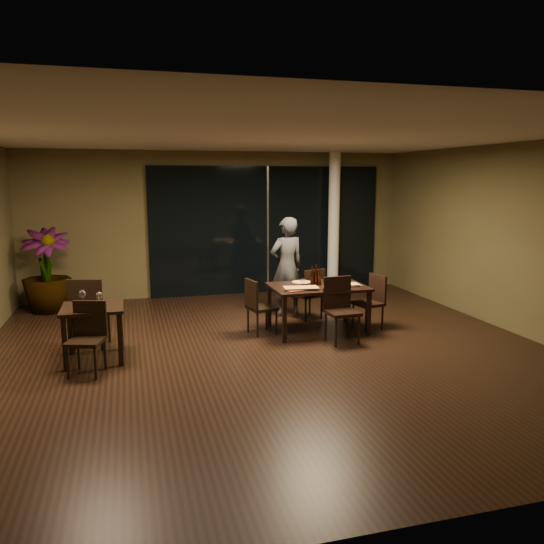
{
  "coord_description": "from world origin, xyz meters",
  "views": [
    {
      "loc": [
        -1.9,
        -7.01,
        2.44
      ],
      "look_at": [
        0.17,
        0.57,
        1.05
      ],
      "focal_mm": 35.0,
      "sensor_mm": 36.0,
      "label": 1
    }
  ],
  "objects_px": {
    "chair_main_near": "(340,306)",
    "side_table": "(93,315)",
    "chair_main_right": "(372,299)",
    "bottle_c": "(316,275)",
    "chair_main_left": "(258,304)",
    "bottle_a": "(312,276)",
    "potted_plant": "(46,270)",
    "bottle_b": "(320,277)",
    "main_table": "(318,290)",
    "chair_side_far": "(89,309)",
    "chair_main_far": "(311,291)",
    "diner": "(287,267)",
    "chair_side_near": "(88,334)"
  },
  "relations": [
    {
      "from": "chair_main_near",
      "to": "chair_main_left",
      "type": "height_order",
      "value": "chair_main_near"
    },
    {
      "from": "chair_main_left",
      "to": "chair_main_right",
      "type": "bearing_deg",
      "value": -107.75
    },
    {
      "from": "bottle_b",
      "to": "bottle_c",
      "type": "xyz_separation_m",
      "value": [
        -0.04,
        0.05,
        0.03
      ]
    },
    {
      "from": "side_table",
      "to": "bottle_c",
      "type": "xyz_separation_m",
      "value": [
        3.4,
        0.58,
        0.29
      ]
    },
    {
      "from": "main_table",
      "to": "bottle_b",
      "type": "bearing_deg",
      "value": 42.34
    },
    {
      "from": "potted_plant",
      "to": "bottle_b",
      "type": "distance_m",
      "value": 5.07
    },
    {
      "from": "chair_main_right",
      "to": "chair_main_near",
      "type": "bearing_deg",
      "value": -69.53
    },
    {
      "from": "chair_main_near",
      "to": "diner",
      "type": "relative_size",
      "value": 0.55
    },
    {
      "from": "bottle_a",
      "to": "bottle_b",
      "type": "bearing_deg",
      "value": -20.27
    },
    {
      "from": "potted_plant",
      "to": "chair_main_near",
      "type": "bearing_deg",
      "value": -34.6
    },
    {
      "from": "side_table",
      "to": "chair_main_right",
      "type": "bearing_deg",
      "value": 5.7
    },
    {
      "from": "potted_plant",
      "to": "bottle_a",
      "type": "distance_m",
      "value": 4.96
    },
    {
      "from": "chair_main_near",
      "to": "bottle_c",
      "type": "relative_size",
      "value": 2.94
    },
    {
      "from": "potted_plant",
      "to": "side_table",
      "type": "bearing_deg",
      "value": -72.15
    },
    {
      "from": "chair_side_far",
      "to": "chair_side_near",
      "type": "bearing_deg",
      "value": 106.46
    },
    {
      "from": "diner",
      "to": "potted_plant",
      "type": "relative_size",
      "value": 1.14
    },
    {
      "from": "bottle_a",
      "to": "chair_main_right",
      "type": "bearing_deg",
      "value": -8.44
    },
    {
      "from": "chair_side_far",
      "to": "bottle_a",
      "type": "distance_m",
      "value": 3.44
    },
    {
      "from": "bottle_a",
      "to": "bottle_c",
      "type": "distance_m",
      "value": 0.07
    },
    {
      "from": "chair_main_far",
      "to": "chair_side_near",
      "type": "height_order",
      "value": "chair_side_near"
    },
    {
      "from": "chair_side_near",
      "to": "bottle_c",
      "type": "bearing_deg",
      "value": 34.5
    },
    {
      "from": "side_table",
      "to": "bottle_b",
      "type": "bearing_deg",
      "value": 8.88
    },
    {
      "from": "bottle_b",
      "to": "bottle_a",
      "type": "bearing_deg",
      "value": 159.73
    },
    {
      "from": "bottle_a",
      "to": "side_table",
      "type": "bearing_deg",
      "value": -170.14
    },
    {
      "from": "main_table",
      "to": "potted_plant",
      "type": "height_order",
      "value": "potted_plant"
    },
    {
      "from": "chair_side_near",
      "to": "diner",
      "type": "relative_size",
      "value": 0.51
    },
    {
      "from": "chair_main_right",
      "to": "bottle_c",
      "type": "height_order",
      "value": "bottle_c"
    },
    {
      "from": "chair_main_left",
      "to": "potted_plant",
      "type": "distance_m",
      "value": 4.2
    },
    {
      "from": "chair_main_right",
      "to": "bottle_c",
      "type": "relative_size",
      "value": 2.67
    },
    {
      "from": "chair_main_left",
      "to": "chair_main_right",
      "type": "xyz_separation_m",
      "value": [
        1.9,
        -0.15,
        0.0
      ]
    },
    {
      "from": "main_table",
      "to": "chair_side_far",
      "type": "distance_m",
      "value": 3.49
    },
    {
      "from": "main_table",
      "to": "chair_main_near",
      "type": "xyz_separation_m",
      "value": [
        0.14,
        -0.59,
        -0.13
      ]
    },
    {
      "from": "main_table",
      "to": "bottle_c",
      "type": "bearing_deg",
      "value": 90.04
    },
    {
      "from": "chair_side_far",
      "to": "diner",
      "type": "bearing_deg",
      "value": -148.09
    },
    {
      "from": "chair_main_right",
      "to": "potted_plant",
      "type": "relative_size",
      "value": 0.57
    },
    {
      "from": "chair_main_left",
      "to": "chair_main_right",
      "type": "height_order",
      "value": "chair_main_right"
    },
    {
      "from": "chair_main_right",
      "to": "diner",
      "type": "xyz_separation_m",
      "value": [
        -1.1,
        1.2,
        0.39
      ]
    },
    {
      "from": "side_table",
      "to": "chair_side_far",
      "type": "bearing_deg",
      "value": 99.8
    },
    {
      "from": "chair_main_near",
      "to": "diner",
      "type": "xyz_separation_m",
      "value": [
        -0.32,
        1.71,
        0.34
      ]
    },
    {
      "from": "chair_main_right",
      "to": "diner",
      "type": "bearing_deg",
      "value": -150.36
    },
    {
      "from": "chair_main_left",
      "to": "bottle_c",
      "type": "xyz_separation_m",
      "value": [
        0.98,
        0.0,
        0.42
      ]
    },
    {
      "from": "chair_main_left",
      "to": "potted_plant",
      "type": "height_order",
      "value": "potted_plant"
    },
    {
      "from": "diner",
      "to": "bottle_c",
      "type": "xyz_separation_m",
      "value": [
        0.18,
        -1.04,
        0.03
      ]
    },
    {
      "from": "chair_main_right",
      "to": "bottle_b",
      "type": "relative_size",
      "value": 3.37
    },
    {
      "from": "potted_plant",
      "to": "bottle_b",
      "type": "relative_size",
      "value": 5.87
    },
    {
      "from": "main_table",
      "to": "side_table",
      "type": "height_order",
      "value": "same"
    },
    {
      "from": "chair_main_near",
      "to": "side_table",
      "type": "bearing_deg",
      "value": 175.99
    },
    {
      "from": "bottle_b",
      "to": "bottle_c",
      "type": "distance_m",
      "value": 0.07
    },
    {
      "from": "chair_main_far",
      "to": "bottle_b",
      "type": "distance_m",
      "value": 0.77
    },
    {
      "from": "chair_main_far",
      "to": "chair_main_near",
      "type": "height_order",
      "value": "chair_main_near"
    }
  ]
}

